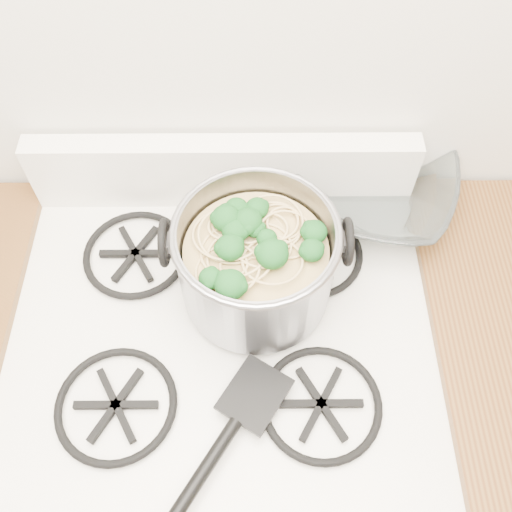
% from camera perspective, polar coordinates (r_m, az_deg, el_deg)
% --- Properties ---
extents(gas_range, '(0.76, 0.66, 0.92)m').
position_cam_1_polar(gas_range, '(1.47, -2.54, -15.06)').
color(gas_range, white).
rests_on(gas_range, ground).
extents(counter_left, '(0.25, 0.65, 0.92)m').
position_cam_1_polar(counter_left, '(1.56, -22.05, -13.73)').
color(counter_left, silver).
rests_on(counter_left, ground).
extents(stock_pot, '(0.31, 0.28, 0.19)m').
position_cam_1_polar(stock_pot, '(0.98, -0.00, -0.64)').
color(stock_pot, gray).
rests_on(stock_pot, gas_range).
extents(spatula, '(0.41, 0.42, 0.02)m').
position_cam_1_polar(spatula, '(0.96, -0.13, -13.52)').
color(spatula, black).
rests_on(spatula, gas_range).
extents(glass_bowl, '(0.16, 0.16, 0.03)m').
position_cam_1_polar(glass_bowl, '(1.18, 11.53, 6.15)').
color(glass_bowl, white).
rests_on(glass_bowl, gas_range).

